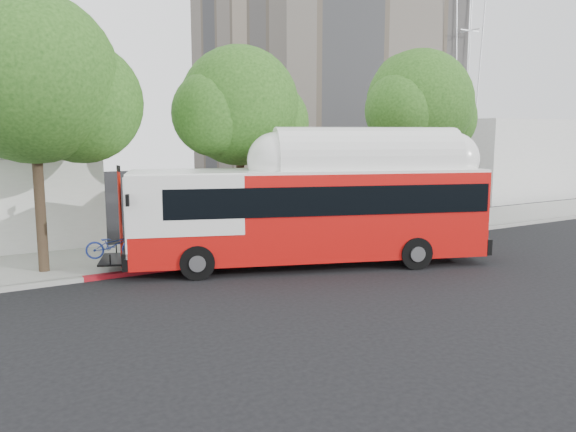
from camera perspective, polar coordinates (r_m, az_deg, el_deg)
ground at (r=20.01m, az=5.45°, el=-6.07°), size 120.00×120.00×0.00m
sidewalk at (r=25.39m, az=-3.25°, el=-2.76°), size 60.00×5.00×0.15m
curb_strip at (r=23.16m, az=-0.26°, el=-3.84°), size 60.00×0.30×0.15m
red_curb_segment at (r=21.83m, az=-7.09°, el=-4.65°), size 10.00×0.32×0.16m
street_tree_left at (r=21.43m, az=-23.28°, el=12.06°), size 6.67×5.80×9.74m
street_tree_mid at (r=24.26m, az=-4.14°, el=10.55°), size 5.75×5.00×8.62m
street_tree_right at (r=30.00m, az=13.74°, el=10.59°), size 6.21×5.40×9.18m
horizon_block at (r=52.19m, az=22.03°, el=5.62°), size 20.00×12.00×6.00m
transit_bus at (r=21.14m, az=2.49°, el=0.15°), size 14.15×7.11×4.19m
signal_pole at (r=20.99m, az=-16.65°, el=-0.19°), size 0.11×0.37×3.86m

